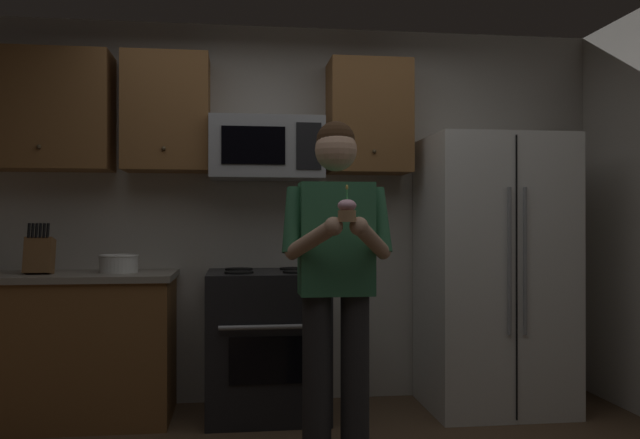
# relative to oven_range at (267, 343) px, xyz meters

# --- Properties ---
(wall_back) EXTENTS (4.40, 0.10, 2.60)m
(wall_back) POSITION_rel_oven_range_xyz_m (0.15, 0.39, 0.84)
(wall_back) COLOR beige
(wall_back) RESTS_ON ground
(oven_range) EXTENTS (0.76, 0.70, 0.93)m
(oven_range) POSITION_rel_oven_range_xyz_m (0.00, 0.00, 0.00)
(oven_range) COLOR black
(oven_range) RESTS_ON ground
(microwave) EXTENTS (0.74, 0.41, 0.40)m
(microwave) POSITION_rel_oven_range_xyz_m (0.00, 0.12, 1.26)
(microwave) COLOR #9EA0A5
(refrigerator) EXTENTS (0.90, 0.75, 1.80)m
(refrigerator) POSITION_rel_oven_range_xyz_m (1.50, -0.04, 0.44)
(refrigerator) COLOR white
(refrigerator) RESTS_ON ground
(cabinet_row_upper) EXTENTS (2.78, 0.36, 0.76)m
(cabinet_row_upper) POSITION_rel_oven_range_xyz_m (-0.57, 0.17, 1.49)
(cabinet_row_upper) COLOR brown
(counter_left) EXTENTS (1.44, 0.66, 0.92)m
(counter_left) POSITION_rel_oven_range_xyz_m (-1.30, 0.02, 0.00)
(counter_left) COLOR brown
(counter_left) RESTS_ON ground
(knife_block) EXTENTS (0.16, 0.15, 0.32)m
(knife_block) POSITION_rel_oven_range_xyz_m (-1.39, -0.03, 0.58)
(knife_block) COLOR brown
(knife_block) RESTS_ON counter_left
(bowl_large_white) EXTENTS (0.24, 0.24, 0.11)m
(bowl_large_white) POSITION_rel_oven_range_xyz_m (-0.93, 0.02, 0.52)
(bowl_large_white) COLOR white
(bowl_large_white) RESTS_ON counter_left
(person) EXTENTS (0.60, 0.48, 1.76)m
(person) POSITION_rel_oven_range_xyz_m (0.32, -0.86, 0.53)
(person) COLOR #262628
(person) RESTS_ON ground
(cupcake) EXTENTS (0.09, 0.09, 0.17)m
(cupcake) POSITION_rel_oven_range_xyz_m (0.32, -1.19, 0.83)
(cupcake) COLOR #A87F56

